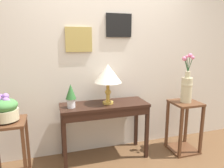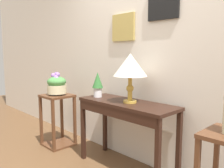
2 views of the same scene
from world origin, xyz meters
name	(u,v)px [view 2 (image 2 of 2)]	position (x,y,z in m)	size (l,w,h in m)	color
back_wall_with_art	(152,45)	(0.00, 1.32, 1.40)	(9.00, 0.13, 2.80)	beige
console_table	(125,112)	(-0.10, 0.99, 0.67)	(1.17, 0.43, 0.78)	black
table_lamp	(130,66)	(-0.05, 1.01, 1.17)	(0.36, 0.36, 0.53)	gold
potted_plant_on_console	(98,83)	(-0.54, 0.98, 0.95)	(0.13, 0.13, 0.30)	silver
pedestal_stand_left	(58,120)	(-1.26, 0.84, 0.37)	(0.39, 0.39, 0.74)	#56331E
planter_bowl_wide_left	(57,85)	(-1.26, 0.84, 0.88)	(0.26, 0.26, 0.32)	beige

